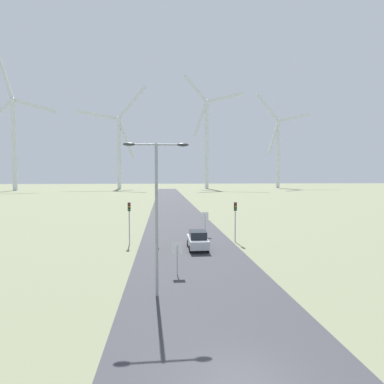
# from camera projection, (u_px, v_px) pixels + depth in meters

# --- Properties ---
(road_surface) EXTENTS (10.00, 240.00, 0.01)m
(road_surface) POSITION_uv_depth(u_px,v_px,m) (176.00, 214.00, 57.77)
(road_surface) COLOR #38383D
(road_surface) RESTS_ON ground
(streetlamp) EXTENTS (3.81, 0.32, 9.09)m
(streetlamp) POSITION_uv_depth(u_px,v_px,m) (156.00, 199.00, 17.56)
(streetlamp) COLOR #93999E
(streetlamp) RESTS_ON ground
(stop_sign_near) EXTENTS (0.81, 0.07, 2.32)m
(stop_sign_near) POSITION_uv_depth(u_px,v_px,m) (177.00, 253.00, 21.62)
(stop_sign_near) COLOR #93999E
(stop_sign_near) RESTS_ON ground
(stop_sign_far) EXTENTS (0.81, 0.07, 2.86)m
(stop_sign_far) POSITION_uv_depth(u_px,v_px,m) (205.00, 219.00, 36.01)
(stop_sign_far) COLOR #93999E
(stop_sign_far) RESTS_ON ground
(traffic_light_post_near_left) EXTENTS (0.28, 0.34, 4.26)m
(traffic_light_post_near_left) POSITION_uv_depth(u_px,v_px,m) (156.00, 214.00, 32.05)
(traffic_light_post_near_left) COLOR #93999E
(traffic_light_post_near_left) RESTS_ON ground
(traffic_light_post_near_right) EXTENTS (0.28, 0.34, 4.34)m
(traffic_light_post_near_right) POSITION_uv_depth(u_px,v_px,m) (235.00, 213.00, 32.46)
(traffic_light_post_near_right) COLOR #93999E
(traffic_light_post_near_right) RESTS_ON ground
(traffic_light_post_mid_left) EXTENTS (0.28, 0.34, 4.42)m
(traffic_light_post_mid_left) POSITION_uv_depth(u_px,v_px,m) (129.00, 214.00, 31.38)
(traffic_light_post_mid_left) COLOR #93999E
(traffic_light_post_mid_left) RESTS_ON ground
(car_approaching) EXTENTS (1.88, 4.10, 1.83)m
(car_approaching) POSITION_uv_depth(u_px,v_px,m) (198.00, 240.00, 29.32)
(car_approaching) COLOR #B7BCC1
(car_approaching) RESTS_ON ground
(wind_turbine_far_left) EXTENTS (36.16, 3.93, 66.95)m
(wind_turbine_far_left) POSITION_uv_depth(u_px,v_px,m) (14.00, 134.00, 152.72)
(wind_turbine_far_left) COLOR silver
(wind_turbine_far_left) RESTS_ON ground
(wind_turbine_left) EXTENTS (40.30, 3.15, 59.86)m
(wind_turbine_left) POSITION_uv_depth(u_px,v_px,m) (119.00, 144.00, 173.61)
(wind_turbine_left) COLOR silver
(wind_turbine_left) RESTS_ON ground
(wind_turbine_center) EXTENTS (33.62, 12.24, 68.19)m
(wind_turbine_center) POSITION_uv_depth(u_px,v_px,m) (207.00, 136.00, 176.97)
(wind_turbine_center) COLOR silver
(wind_turbine_center) RESTS_ON ground
(wind_turbine_right) EXTENTS (36.62, 3.53, 58.87)m
(wind_turbine_right) POSITION_uv_depth(u_px,v_px,m) (278.00, 146.00, 189.84)
(wind_turbine_right) COLOR silver
(wind_turbine_right) RESTS_ON ground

